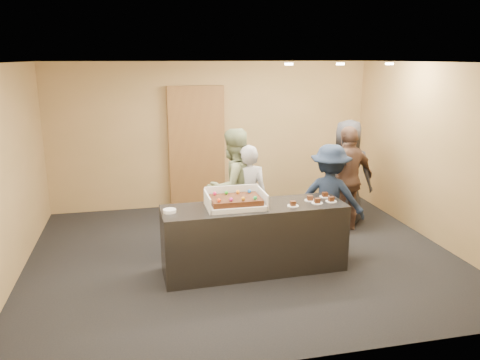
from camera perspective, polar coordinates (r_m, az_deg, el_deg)
The scene contains 17 objects.
room at distance 6.44m, azimuth 0.30°, elevation 2.03°, with size 6.04×6.00×2.70m.
serving_counter at distance 6.23m, azimuth 1.73°, elevation -7.10°, with size 2.40×0.70×0.90m, color black.
storage_cabinet at distance 8.75m, azimuth -5.31°, elevation 3.93°, with size 1.03×0.15×2.27m, color brown.
cake_box at distance 6.03m, azimuth -0.61°, elevation -2.80°, with size 0.75×0.52×0.22m.
sheet_cake at distance 5.99m, azimuth -0.56°, elevation -2.43°, with size 0.64×0.44×0.12m.
plate_stack at distance 5.87m, azimuth -8.58°, elevation -3.74°, with size 0.16×0.16×0.04m, color white.
slice_a at distance 6.09m, azimuth 6.48°, elevation -2.96°, with size 0.15×0.15×0.07m.
slice_b at distance 6.35m, azimuth 8.54°, elevation -2.30°, with size 0.15×0.15×0.07m.
slice_c at distance 6.25m, azimuth 9.39°, elevation -2.61°, with size 0.15×0.15×0.07m.
slice_d at distance 6.54m, azimuth 10.31°, elevation -1.85°, with size 0.15×0.15×0.07m.
slice_e at distance 6.35m, azimuth 11.06°, elevation -2.40°, with size 0.15×0.15×0.07m.
person_server_grey at distance 6.90m, azimuth 0.99°, elevation -2.01°, with size 0.57×0.37×1.55m, color #ADADB3.
person_sage_man at distance 7.00m, azimuth -0.86°, elevation -0.87°, with size 0.86×0.67×1.77m, color #93A073.
person_navy_man at distance 6.93m, azimuth 10.86°, elevation -2.15°, with size 1.01×0.58×1.57m, color #172238.
person_brown_extra at distance 7.73m, azimuth 13.04°, elevation 0.10°, with size 1.01×0.42×1.73m, color brown.
person_dark_suit at distance 8.13m, azimuth 12.85°, elevation 1.00°, with size 0.87×0.56×1.77m, color #2A2A2F.
ceiling_spotlights at distance 7.27m, azimuth 12.14°, elevation 13.67°, with size 1.72×0.12×0.03m.
Camera 1 is at (-1.41, -6.12, 2.76)m, focal length 35.00 mm.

